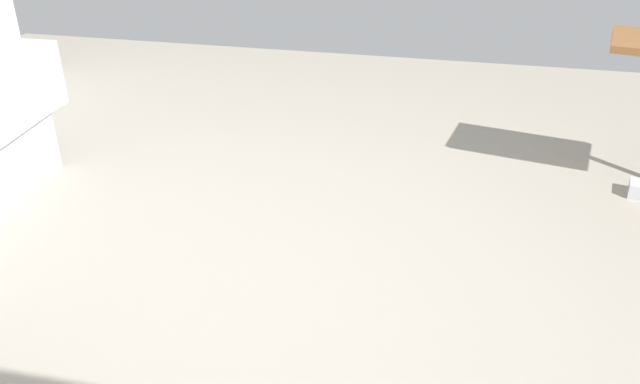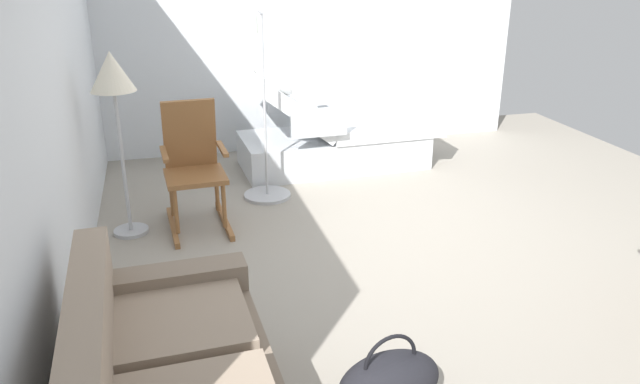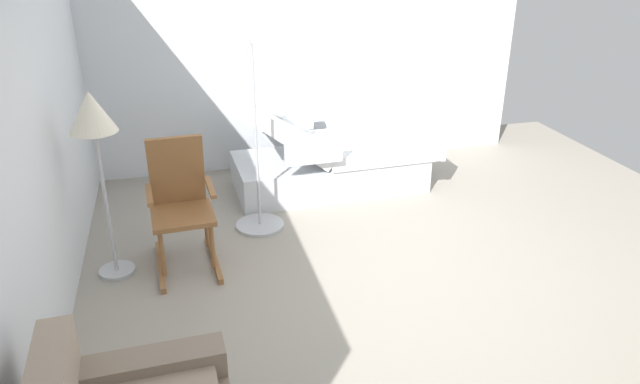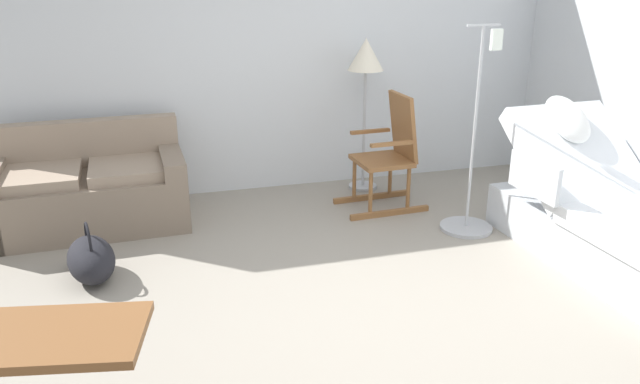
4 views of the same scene
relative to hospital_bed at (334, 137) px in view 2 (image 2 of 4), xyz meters
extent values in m
plane|color=gray|center=(-2.01, 0.02, -0.32)|extent=(6.94, 6.94, 0.00)
cube|color=silver|center=(-2.01, 2.43, 1.03)|extent=(5.75, 0.10, 2.70)
cube|color=silver|center=(0.82, 0.02, 1.03)|extent=(0.10, 4.90, 2.70)
cube|color=silver|center=(0.00, 0.01, -0.14)|extent=(0.94, 1.96, 0.35)
cube|color=white|center=(0.02, -0.46, 0.10)|extent=(0.95, 1.19, 0.14)
cube|color=white|center=(-0.02, 0.49, 0.39)|extent=(0.94, 0.87, 0.68)
ellipsoid|color=white|center=(-0.02, 0.64, 0.64)|extent=(0.36, 0.48, 0.40)
cube|color=silver|center=(-0.52, 0.30, 0.31)|extent=(0.06, 0.56, 0.28)
cube|color=silver|center=(0.49, 0.34, 0.31)|extent=(0.06, 0.56, 0.28)
cube|color=silver|center=(0.04, -1.06, 0.21)|extent=(0.95, 0.08, 0.36)
cylinder|color=black|center=(-0.39, 0.80, -0.27)|extent=(0.10, 0.10, 0.10)
cylinder|color=black|center=(0.33, 0.82, -0.27)|extent=(0.10, 0.10, 0.10)
cylinder|color=black|center=(-0.33, -0.80, -0.27)|extent=(0.10, 0.10, 0.10)
cylinder|color=black|center=(0.39, -0.77, -0.27)|extent=(0.10, 0.10, 0.10)
cube|color=gray|center=(-3.41, 1.77, 0.17)|extent=(0.69, 0.67, 0.10)
cube|color=gray|center=(-3.79, 2.15, 0.33)|extent=(1.60, 0.21, 0.40)
cube|color=#7D6C5C|center=(-3.07, 1.83, -0.02)|extent=(0.21, 0.86, 0.60)
cube|color=brown|center=(-1.25, 1.76, -0.29)|extent=(0.76, 0.08, 0.05)
cube|color=brown|center=(-1.22, 1.33, -0.29)|extent=(0.76, 0.08, 0.05)
cylinder|color=brown|center=(-1.41, 1.34, -0.07)|extent=(0.04, 0.04, 0.40)
cylinder|color=brown|center=(-1.43, 1.72, -0.07)|extent=(0.04, 0.04, 0.40)
cylinder|color=brown|center=(-1.04, 1.36, -0.07)|extent=(0.04, 0.04, 0.40)
cylinder|color=brown|center=(-1.06, 1.74, -0.07)|extent=(0.04, 0.04, 0.40)
cube|color=brown|center=(-1.23, 1.54, 0.13)|extent=(0.48, 0.50, 0.04)
cube|color=brown|center=(-1.03, 1.55, 0.43)|extent=(0.14, 0.44, 0.60)
cube|color=brown|center=(-1.24, 1.31, 0.35)|extent=(0.39, 0.06, 0.03)
cube|color=brown|center=(-1.27, 1.77, 0.35)|extent=(0.39, 0.06, 0.03)
cylinder|color=#B2B5BA|center=(-1.21, 2.09, -0.30)|extent=(0.28, 0.28, 0.03)
cylinder|color=#B2B5BA|center=(-1.21, 2.09, 0.29)|extent=(0.03, 0.03, 1.15)
cone|color=silver|center=(-1.21, 2.09, 1.01)|extent=(0.34, 0.34, 0.30)
ellipsoid|color=black|center=(-3.71, 0.79, -0.17)|extent=(0.42, 0.61, 0.30)
torus|color=black|center=(-3.71, 0.79, -0.04)|extent=(0.07, 0.30, 0.30)
cylinder|color=#B2B5BA|center=(-0.72, 0.86, -0.30)|extent=(0.44, 0.44, 0.03)
cylinder|color=#B2B5BA|center=(-0.72, 0.86, 0.54)|extent=(0.02, 0.02, 1.65)
cube|color=#B2B5BA|center=(-0.72, 0.86, 1.36)|extent=(0.28, 0.02, 0.02)
cube|color=white|center=(-0.60, 0.86, 1.25)|extent=(0.09, 0.04, 0.16)
camera|label=1|loc=(-2.58, 2.08, 1.42)|focal=37.28mm
camera|label=2|loc=(-6.04, 1.78, 1.85)|focal=34.43mm
camera|label=3|loc=(-5.52, 1.53, 2.22)|focal=33.17mm
camera|label=4|loc=(-3.21, -3.38, 1.75)|focal=34.21mm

